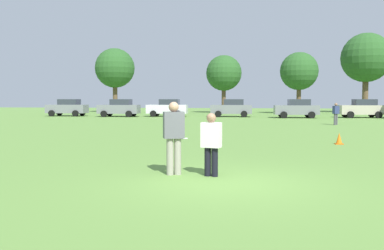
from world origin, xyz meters
name	(u,v)px	position (x,y,z in m)	size (l,w,h in m)	color
ground_plane	(226,183)	(0.00, 0.00, 0.00)	(146.85, 146.85, 0.00)	#608C3D
player_thrower	(174,134)	(-1.32, 0.83, 1.01)	(0.56, 0.44, 1.78)	gray
player_defender	(211,141)	(-0.40, 0.77, 0.85)	(0.51, 0.37, 1.52)	black
frisbee	(182,139)	(-1.15, 1.07, 0.86)	(0.27, 0.27, 0.08)	white
traffic_cone	(339,139)	(4.09, 8.48, 0.23)	(0.32, 0.32, 0.48)	#D8590C
parked_car_near_left	(68,107)	(-19.11, 32.86, 0.92)	(4.28, 2.37, 1.82)	slate
parked_car_mid_left	(119,108)	(-13.14, 32.29, 0.92)	(4.28, 2.37, 1.82)	slate
parked_car_center	(168,108)	(-8.23, 33.35, 0.92)	(4.28, 2.37, 1.82)	silver
parked_car_mid_right	(232,108)	(-1.56, 33.66, 0.92)	(4.28, 2.37, 1.82)	slate
parked_car_near_right	(297,108)	(4.84, 32.19, 0.92)	(4.28, 2.37, 1.82)	slate
parked_car_far_right	(362,108)	(11.21, 33.38, 0.92)	(4.28, 2.37, 1.82)	#B7AD99
bystander_field_marshal	(336,113)	(6.42, 21.36, 0.88)	(0.49, 0.45, 1.56)	#4C4C51
tree_west_oak	(115,68)	(-18.08, 45.44, 6.01)	(5.38, 5.38, 8.74)	brown
tree_west_maple	(224,73)	(-3.17, 45.01, 5.18)	(4.63, 4.63, 7.53)	brown
tree_center_elm	(299,71)	(6.26, 43.82, 5.26)	(4.70, 4.70, 7.64)	brown
tree_east_birch	(366,58)	(15.28, 48.27, 7.21)	(6.45, 6.45, 10.49)	brown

